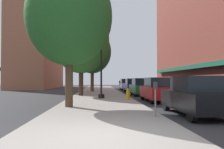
{
  "coord_description": "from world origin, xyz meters",
  "views": [
    {
      "loc": [
        -0.08,
        -5.63,
        1.51
      ],
      "look_at": [
        1.56,
        23.55,
        2.18
      ],
      "focal_mm": 37.17,
      "sensor_mm": 36.0,
      "label": 1
    }
  ],
  "objects_px": {
    "car_green": "(141,87)",
    "car_white": "(126,84)",
    "lamppost": "(101,57)",
    "fire_hydrant": "(128,94)",
    "car_red": "(158,90)",
    "tree_near": "(92,52)",
    "car_black": "(196,96)",
    "tree_mid": "(81,41)",
    "parking_meter_far": "(155,95)",
    "car_blue": "(133,86)",
    "parking_meter_near": "(120,85)",
    "tree_far": "(69,17)"
  },
  "relations": [
    {
      "from": "parking_meter_near",
      "to": "car_blue",
      "type": "height_order",
      "value": "car_blue"
    },
    {
      "from": "tree_far",
      "to": "car_green",
      "type": "relative_size",
      "value": 1.68
    },
    {
      "from": "car_black",
      "to": "car_red",
      "type": "relative_size",
      "value": 1.0
    },
    {
      "from": "car_blue",
      "to": "car_black",
      "type": "bearing_deg",
      "value": -91.72
    },
    {
      "from": "car_black",
      "to": "car_blue",
      "type": "xyz_separation_m",
      "value": [
        0.0,
        18.33,
        0.0
      ]
    },
    {
      "from": "parking_meter_far",
      "to": "car_black",
      "type": "xyz_separation_m",
      "value": [
        1.95,
        0.92,
        -0.14
      ]
    },
    {
      "from": "tree_mid",
      "to": "tree_far",
      "type": "bearing_deg",
      "value": -89.7
    },
    {
      "from": "car_red",
      "to": "parking_meter_far",
      "type": "bearing_deg",
      "value": -105.68
    },
    {
      "from": "lamppost",
      "to": "parking_meter_near",
      "type": "relative_size",
      "value": 4.5
    },
    {
      "from": "parking_meter_far",
      "to": "tree_near",
      "type": "xyz_separation_m",
      "value": [
        -2.95,
        19.15,
        3.93
      ]
    },
    {
      "from": "car_red",
      "to": "tree_near",
      "type": "bearing_deg",
      "value": 111.78
    },
    {
      "from": "parking_meter_far",
      "to": "car_black",
      "type": "relative_size",
      "value": 0.3
    },
    {
      "from": "tree_near",
      "to": "car_white",
      "type": "bearing_deg",
      "value": 54.0
    },
    {
      "from": "parking_meter_near",
      "to": "car_black",
      "type": "distance_m",
      "value": 14.33
    },
    {
      "from": "tree_mid",
      "to": "car_green",
      "type": "bearing_deg",
      "value": 16.04
    },
    {
      "from": "parking_meter_near",
      "to": "lamppost",
      "type": "bearing_deg",
      "value": -107.3
    },
    {
      "from": "parking_meter_far",
      "to": "tree_mid",
      "type": "relative_size",
      "value": 0.17
    },
    {
      "from": "fire_hydrant",
      "to": "car_white",
      "type": "distance_m",
      "value": 18.39
    },
    {
      "from": "lamppost",
      "to": "fire_hydrant",
      "type": "distance_m",
      "value": 3.49
    },
    {
      "from": "car_black",
      "to": "car_white",
      "type": "height_order",
      "value": "same"
    },
    {
      "from": "car_white",
      "to": "car_red",
      "type": "bearing_deg",
      "value": -91.65
    },
    {
      "from": "car_blue",
      "to": "fire_hydrant",
      "type": "bearing_deg",
      "value": -101.63
    },
    {
      "from": "car_green",
      "to": "car_white",
      "type": "distance_m",
      "value": 12.41
    },
    {
      "from": "parking_meter_near",
      "to": "car_green",
      "type": "bearing_deg",
      "value": -40.06
    },
    {
      "from": "car_white",
      "to": "car_green",
      "type": "bearing_deg",
      "value": -91.65
    },
    {
      "from": "lamppost",
      "to": "tree_mid",
      "type": "relative_size",
      "value": 0.77
    },
    {
      "from": "parking_meter_far",
      "to": "car_white",
      "type": "relative_size",
      "value": 0.3
    },
    {
      "from": "parking_meter_near",
      "to": "car_green",
      "type": "xyz_separation_m",
      "value": [
        1.95,
        -1.64,
        -0.14
      ]
    },
    {
      "from": "fire_hydrant",
      "to": "tree_near",
      "type": "distance_m",
      "value": 12.66
    },
    {
      "from": "tree_near",
      "to": "car_white",
      "type": "relative_size",
      "value": 1.72
    },
    {
      "from": "tree_near",
      "to": "car_black",
      "type": "bearing_deg",
      "value": -74.96
    },
    {
      "from": "car_black",
      "to": "parking_meter_far",
      "type": "bearing_deg",
      "value": -156.62
    },
    {
      "from": "tree_mid",
      "to": "lamppost",
      "type": "bearing_deg",
      "value": -59.97
    },
    {
      "from": "tree_mid",
      "to": "car_white",
      "type": "distance_m",
      "value": 15.69
    },
    {
      "from": "parking_meter_far",
      "to": "car_red",
      "type": "bearing_deg",
      "value": 74.7
    },
    {
      "from": "tree_near",
      "to": "car_white",
      "type": "xyz_separation_m",
      "value": [
        4.9,
        6.74,
        -4.07
      ]
    },
    {
      "from": "tree_near",
      "to": "tree_mid",
      "type": "distance_m",
      "value": 7.34
    },
    {
      "from": "parking_meter_near",
      "to": "car_black",
      "type": "height_order",
      "value": "car_black"
    },
    {
      "from": "tree_far",
      "to": "car_blue",
      "type": "distance_m",
      "value": 17.31
    },
    {
      "from": "fire_hydrant",
      "to": "car_white",
      "type": "xyz_separation_m",
      "value": [
        2.03,
        18.27,
        0.29
      ]
    },
    {
      "from": "parking_meter_near",
      "to": "tree_mid",
      "type": "xyz_separation_m",
      "value": [
        -3.71,
        -3.27,
        4.0
      ]
    },
    {
      "from": "parking_meter_near",
      "to": "car_blue",
      "type": "xyz_separation_m",
      "value": [
        1.95,
        4.14,
        -0.14
      ]
    },
    {
      "from": "lamppost",
      "to": "tree_mid",
      "type": "xyz_separation_m",
      "value": [
        -1.75,
        3.03,
        1.74
      ]
    },
    {
      "from": "parking_meter_near",
      "to": "parking_meter_far",
      "type": "height_order",
      "value": "same"
    },
    {
      "from": "car_red",
      "to": "fire_hydrant",
      "type": "bearing_deg",
      "value": 166.18
    },
    {
      "from": "fire_hydrant",
      "to": "car_black",
      "type": "height_order",
      "value": "car_black"
    },
    {
      "from": "car_blue",
      "to": "tree_mid",
      "type": "bearing_deg",
      "value": -129.14
    },
    {
      "from": "tree_far",
      "to": "car_black",
      "type": "xyz_separation_m",
      "value": [
        5.62,
        -2.44,
        -3.98
      ]
    },
    {
      "from": "parking_meter_near",
      "to": "car_red",
      "type": "xyz_separation_m",
      "value": [
        1.95,
        -7.99,
        -0.14
      ]
    },
    {
      "from": "parking_meter_near",
      "to": "tree_mid",
      "type": "height_order",
      "value": "tree_mid"
    }
  ]
}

